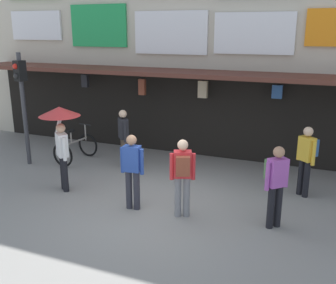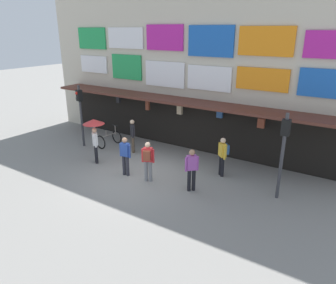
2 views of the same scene
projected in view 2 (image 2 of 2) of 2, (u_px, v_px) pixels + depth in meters
ground_plane at (138, 175)px, 13.26m from camera, size 80.00×80.00×0.00m
shopfront at (192, 69)px, 15.52m from camera, size 18.00×2.60×8.00m
traffic_light_near at (80, 106)px, 15.91m from camera, size 0.33×0.35×3.20m
traffic_light_far at (284, 143)px, 10.80m from camera, size 0.29×0.33×3.20m
bicycle_parked at (109, 139)px, 16.48m from camera, size 0.85×1.24×1.05m
pedestrian_in_yellow at (223, 154)px, 12.93m from camera, size 0.47×0.47×1.68m
pedestrian_in_white at (148, 159)px, 12.43m from camera, size 0.50×0.44×1.68m
pedestrian_in_green at (133, 134)px, 15.48m from camera, size 0.40×0.42×1.68m
pedestrian_in_black at (192, 167)px, 11.72m from camera, size 0.47×0.47×1.68m
pedestrian_in_red at (125, 154)px, 12.98m from camera, size 0.53×0.25×1.68m
pedestrian_with_umbrella at (94, 129)px, 14.00m from camera, size 0.96×0.96×2.08m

